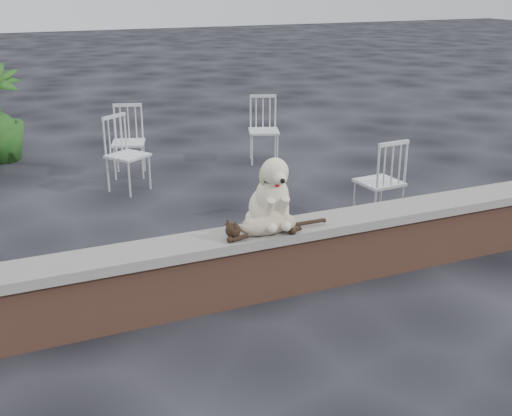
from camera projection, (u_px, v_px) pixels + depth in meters
name	position (u px, v px, depth m)	size (l,w,h in m)	color
ground	(280.00, 290.00, 5.44)	(60.00, 60.00, 0.00)	black
brick_wall	(280.00, 263.00, 5.36)	(6.00, 0.30, 0.50)	brown
capstone	(281.00, 231.00, 5.26)	(6.20, 0.40, 0.08)	slate
dog	(269.00, 190.00, 5.15)	(0.41, 0.54, 0.63)	beige
cat	(268.00, 224.00, 5.07)	(1.05, 0.25, 0.18)	tan
chair_b	(128.00, 141.00, 8.45)	(0.56, 0.56, 0.94)	silver
chair_a	(128.00, 154.00, 7.84)	(0.56, 0.56, 0.94)	silver
chair_c	(379.00, 181.00, 6.82)	(0.56, 0.56, 0.94)	silver
chair_d	(264.00, 130.00, 9.10)	(0.56, 0.56, 0.94)	silver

